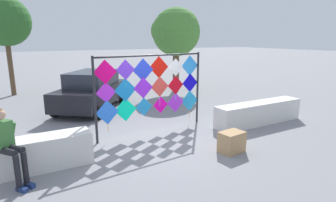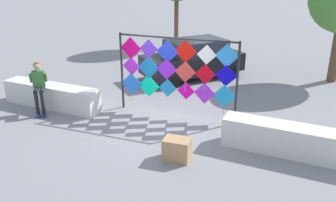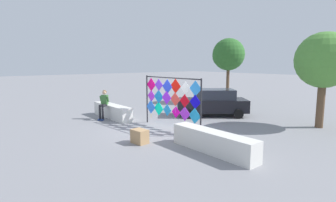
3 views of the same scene
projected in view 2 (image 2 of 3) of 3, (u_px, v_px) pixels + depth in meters
The scene contains 7 objects.
ground at pixel (160, 123), 10.51m from camera, with size 120.00×120.00×0.00m, color gray.
plaza_ledge_left at pixel (52, 96), 11.60m from camera, with size 3.46×0.64×0.75m, color silver.
plaza_ledge_right at pixel (294, 141), 8.68m from camera, with size 3.46×0.64×0.75m, color silver.
kite_display_rack at pixel (176, 68), 10.55m from camera, with size 3.67×0.35×2.44m.
seated_vendor at pixel (39, 84), 10.92m from camera, with size 0.71×0.77×1.59m.
parked_car at pixel (193, 59), 14.38m from camera, with size 3.83×4.21×1.55m.
cardboard_box_small at pixel (177, 149), 8.50m from camera, with size 0.63×0.44×0.54m, color tan.
Camera 2 is at (4.20, -8.59, 4.43)m, focal length 38.27 mm.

